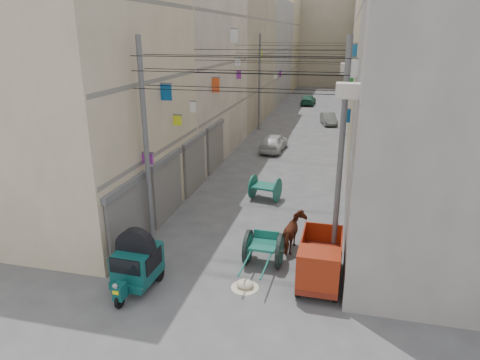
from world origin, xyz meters
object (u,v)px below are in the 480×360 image
(tonga_cart, at_px, (264,248))
(distant_car_grey, at_px, (329,119))
(distant_car_green, at_px, (308,100))
(distant_car_white, at_px, (274,142))
(second_cart, at_px, (265,188))
(mini_truck, at_px, (319,266))
(auto_rickshaw, at_px, (137,262))
(feed_sack, at_px, (245,284))
(horse, at_px, (294,233))

(tonga_cart, relative_size, distant_car_grey, 0.88)
(distant_car_grey, distance_m, distant_car_green, 11.70)
(tonga_cart, height_order, distant_car_white, tonga_cart)
(second_cart, distance_m, distant_car_grey, 20.22)
(mini_truck, relative_size, distant_car_grey, 0.94)
(auto_rickshaw, xyz_separation_m, second_cart, (2.64, 8.81, -0.30))
(tonga_cart, distance_m, distant_car_white, 16.10)
(distant_car_grey, bearing_deg, distant_car_green, 91.07)
(tonga_cart, height_order, distant_car_grey, tonga_cart)
(auto_rickshaw, bearing_deg, tonga_cart, 34.92)
(mini_truck, relative_size, feed_sack, 5.19)
(auto_rickshaw, height_order, distant_car_grey, auto_rickshaw)
(auto_rickshaw, distance_m, distant_car_white, 18.43)
(mini_truck, bearing_deg, auto_rickshaw, -166.10)
(mini_truck, bearing_deg, tonga_cart, 153.59)
(mini_truck, xyz_separation_m, second_cart, (-3.18, 7.41, -0.16))
(mini_truck, xyz_separation_m, distant_car_green, (-3.83, 38.84, -0.26))
(auto_rickshaw, relative_size, horse, 1.37)
(mini_truck, height_order, second_cart, mini_truck)
(second_cart, bearing_deg, auto_rickshaw, -95.88)
(horse, distance_m, distant_car_white, 14.87)
(tonga_cart, distance_m, second_cart, 6.47)
(auto_rickshaw, distance_m, mini_truck, 5.99)
(auto_rickshaw, relative_size, distant_car_grey, 0.72)
(horse, bearing_deg, distant_car_green, -83.30)
(auto_rickshaw, relative_size, feed_sack, 3.98)
(distant_car_grey, bearing_deg, second_cart, -109.53)
(horse, bearing_deg, auto_rickshaw, 41.71)
(tonga_cart, distance_m, distant_car_green, 37.85)
(mini_truck, distance_m, distant_car_grey, 27.52)
(distant_car_white, xyz_separation_m, distant_car_green, (0.51, 21.87, -0.08))
(second_cart, distance_m, feed_sack, 8.08)
(distant_car_white, relative_size, distant_car_green, 0.98)
(second_cart, height_order, feed_sack, second_cart)
(second_cart, relative_size, feed_sack, 2.74)
(tonga_cart, xyz_separation_m, distant_car_grey, (1.11, 26.47, -0.13))
(feed_sack, relative_size, distant_car_grey, 0.18)
(horse, height_order, distant_car_green, horse)
(feed_sack, distance_m, horse, 3.35)
(auto_rickshaw, height_order, second_cart, auto_rickshaw)
(second_cart, height_order, distant_car_green, second_cart)
(tonga_cart, bearing_deg, mini_truck, -25.26)
(horse, height_order, distant_car_grey, horse)
(feed_sack, distance_m, distant_car_white, 17.69)
(horse, relative_size, distant_car_white, 0.46)
(distant_car_grey, bearing_deg, distant_car_white, -121.03)
(horse, bearing_deg, mini_truck, 116.81)
(second_cart, bearing_deg, distant_car_grey, 94.45)
(distant_car_white, bearing_deg, feed_sack, 100.29)
(distant_car_green, bearing_deg, feed_sack, 93.66)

